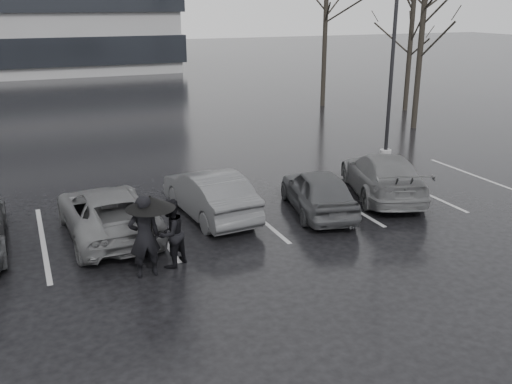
{
  "coord_description": "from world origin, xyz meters",
  "views": [
    {
      "loc": [
        -5.18,
        -11.56,
        5.65
      ],
      "look_at": [
        0.11,
        1.0,
        1.1
      ],
      "focal_mm": 40.0,
      "sensor_mm": 36.0,
      "label": 1
    }
  ],
  "objects_px": {
    "tree_east": "(421,41)",
    "tree_north": "(325,29)",
    "car_east": "(383,175)",
    "car_west_a": "(210,194)",
    "car_west_b": "(107,212)",
    "lamp_post": "(393,57)",
    "pedestrian_left": "(144,236)",
    "tree_ne": "(410,45)",
    "car_main": "(318,191)",
    "pedestrian_right": "(171,233)"
  },
  "relations": [
    {
      "from": "tree_east",
      "to": "tree_north",
      "type": "height_order",
      "value": "tree_north"
    },
    {
      "from": "car_east",
      "to": "tree_east",
      "type": "bearing_deg",
      "value": -113.58
    },
    {
      "from": "car_west_a",
      "to": "car_west_b",
      "type": "xyz_separation_m",
      "value": [
        -2.82,
        -0.27,
        -0.04
      ]
    },
    {
      "from": "tree_north",
      "to": "car_west_b",
      "type": "bearing_deg",
      "value": -134.5
    },
    {
      "from": "car_west_a",
      "to": "lamp_post",
      "type": "height_order",
      "value": "lamp_post"
    },
    {
      "from": "pedestrian_left",
      "to": "tree_ne",
      "type": "distance_m",
      "value": 22.79
    },
    {
      "from": "car_west_a",
      "to": "car_main",
      "type": "bearing_deg",
      "value": 158.07
    },
    {
      "from": "car_east",
      "to": "tree_ne",
      "type": "bearing_deg",
      "value": -110.26
    },
    {
      "from": "car_main",
      "to": "pedestrian_right",
      "type": "relative_size",
      "value": 2.34
    },
    {
      "from": "car_main",
      "to": "tree_north",
      "type": "distance_m",
      "value": 17.95
    },
    {
      "from": "car_west_b",
      "to": "pedestrian_left",
      "type": "relative_size",
      "value": 2.39
    },
    {
      "from": "lamp_post",
      "to": "tree_north",
      "type": "relative_size",
      "value": 0.96
    },
    {
      "from": "car_west_b",
      "to": "tree_east",
      "type": "distance_m",
      "value": 17.55
    },
    {
      "from": "car_east",
      "to": "pedestrian_right",
      "type": "distance_m",
      "value": 7.58
    },
    {
      "from": "car_east",
      "to": "pedestrian_left",
      "type": "distance_m",
      "value": 8.28
    },
    {
      "from": "car_west_a",
      "to": "pedestrian_left",
      "type": "xyz_separation_m",
      "value": [
        -2.43,
        -2.94,
        0.27
      ]
    },
    {
      "from": "car_west_a",
      "to": "pedestrian_left",
      "type": "height_order",
      "value": "pedestrian_left"
    },
    {
      "from": "car_west_b",
      "to": "tree_ne",
      "type": "height_order",
      "value": "tree_ne"
    },
    {
      "from": "car_east",
      "to": "tree_east",
      "type": "distance_m",
      "value": 11.07
    },
    {
      "from": "car_east",
      "to": "tree_east",
      "type": "relative_size",
      "value": 0.56
    },
    {
      "from": "pedestrian_right",
      "to": "tree_north",
      "type": "xyz_separation_m",
      "value": [
        13.38,
        17.05,
        3.47
      ]
    },
    {
      "from": "pedestrian_left",
      "to": "tree_east",
      "type": "bearing_deg",
      "value": -148.11
    },
    {
      "from": "car_west_a",
      "to": "lamp_post",
      "type": "bearing_deg",
      "value": -160.8
    },
    {
      "from": "car_main",
      "to": "tree_east",
      "type": "bearing_deg",
      "value": -127.51
    },
    {
      "from": "pedestrian_right",
      "to": "tree_east",
      "type": "bearing_deg",
      "value": -179.28
    },
    {
      "from": "car_west_b",
      "to": "car_west_a",
      "type": "bearing_deg",
      "value": -177.14
    },
    {
      "from": "pedestrian_left",
      "to": "pedestrian_right",
      "type": "distance_m",
      "value": 0.71
    },
    {
      "from": "car_main",
      "to": "car_west_b",
      "type": "xyz_separation_m",
      "value": [
        -5.72,
        0.61,
        -0.01
      ]
    },
    {
      "from": "car_east",
      "to": "pedestrian_right",
      "type": "relative_size",
      "value": 2.87
    },
    {
      "from": "car_main",
      "to": "car_east",
      "type": "bearing_deg",
      "value": -156.01
    },
    {
      "from": "car_west_a",
      "to": "tree_east",
      "type": "distance_m",
      "value": 14.98
    },
    {
      "from": "pedestrian_left",
      "to": "lamp_post",
      "type": "relative_size",
      "value": 0.23
    },
    {
      "from": "car_west_b",
      "to": "tree_north",
      "type": "height_order",
      "value": "tree_north"
    },
    {
      "from": "tree_ne",
      "to": "tree_north",
      "type": "height_order",
      "value": "tree_north"
    },
    {
      "from": "car_west_a",
      "to": "lamp_post",
      "type": "xyz_separation_m",
      "value": [
        8.49,
        3.8,
        3.07
      ]
    },
    {
      "from": "lamp_post",
      "to": "tree_ne",
      "type": "bearing_deg",
      "value": 49.0
    },
    {
      "from": "tree_ne",
      "to": "car_west_b",
      "type": "bearing_deg",
      "value": -146.92
    },
    {
      "from": "car_west_b",
      "to": "tree_ne",
      "type": "bearing_deg",
      "value": -149.63
    },
    {
      "from": "car_west_b",
      "to": "tree_north",
      "type": "relative_size",
      "value": 0.52
    },
    {
      "from": "pedestrian_left",
      "to": "car_main",
      "type": "bearing_deg",
      "value": -161.57
    },
    {
      "from": "car_west_a",
      "to": "car_west_b",
      "type": "distance_m",
      "value": 2.83
    },
    {
      "from": "pedestrian_right",
      "to": "tree_ne",
      "type": "distance_m",
      "value": 22.13
    },
    {
      "from": "car_east",
      "to": "tree_north",
      "type": "bearing_deg",
      "value": -93.5
    },
    {
      "from": "tree_east",
      "to": "tree_north",
      "type": "relative_size",
      "value": 0.94
    },
    {
      "from": "pedestrian_left",
      "to": "tree_ne",
      "type": "bearing_deg",
      "value": -143.35
    },
    {
      "from": "tree_ne",
      "to": "car_main",
      "type": "bearing_deg",
      "value": -134.8
    },
    {
      "from": "pedestrian_right",
      "to": "tree_east",
      "type": "relative_size",
      "value": 0.2
    },
    {
      "from": "car_west_a",
      "to": "car_east",
      "type": "bearing_deg",
      "value": 171.41
    },
    {
      "from": "tree_east",
      "to": "tree_north",
      "type": "xyz_separation_m",
      "value": [
        -1.0,
        7.0,
        0.25
      ]
    },
    {
      "from": "lamp_post",
      "to": "tree_north",
      "type": "bearing_deg",
      "value": 73.66
    }
  ]
}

